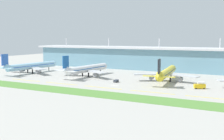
{
  "coord_description": "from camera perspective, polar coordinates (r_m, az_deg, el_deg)",
  "views": [
    {
      "loc": [
        86.35,
        -168.17,
        32.97
      ],
      "look_at": [
        -15.71,
        26.67,
        7.0
      ],
      "focal_mm": 44.89,
      "sensor_mm": 36.0,
      "label": 1
    }
  ],
  "objects": [
    {
      "name": "taxiway_stripe_east",
      "position": [
        162.19,
        19.58,
        -5.38
      ],
      "size": [
        28.0,
        0.7,
        0.04
      ],
      "primitive_type": "cube",
      "color": "yellow",
      "rests_on": "ground"
    },
    {
      "name": "airliner_far_middle",
      "position": [
        212.88,
        11.02,
        -0.55
      ],
      "size": [
        48.43,
        66.96,
        18.9
      ],
      "color": "yellow",
      "rests_on": "ground"
    },
    {
      "name": "taxiway_stripe_mid_west",
      "position": [
        202.64,
        -10.32,
        -2.73
      ],
      "size": [
        28.0,
        0.7,
        0.04
      ],
      "primitive_type": "cube",
      "color": "yellow",
      "rests_on": "ground"
    },
    {
      "name": "pushback_tug",
      "position": [
        205.15,
        0.83,
        -2.2
      ],
      "size": [
        2.59,
        4.45,
        1.85
      ],
      "color": "#333842",
      "rests_on": "ground"
    },
    {
      "name": "taxiway_stripe_west",
      "position": [
        224.96,
        -17.17,
        -1.99
      ],
      "size": [
        28.0,
        0.7,
        0.04
      ],
      "primitive_type": "cube",
      "color": "yellow",
      "rests_on": "ground"
    },
    {
      "name": "taxiway_stripe_centre",
      "position": [
        183.94,
        -1.91,
        -3.59
      ],
      "size": [
        28.0,
        0.7,
        0.04
      ],
      "primitive_type": "cube",
      "color": "yellow",
      "rests_on": "ground"
    },
    {
      "name": "baggage_cart",
      "position": [
        188.24,
        17.05,
        -3.26
      ],
      "size": [
        4.02,
        3.29,
        2.48
      ],
      "color": "silver",
      "rests_on": "ground"
    },
    {
      "name": "fuel_truck",
      "position": [
        187.65,
        17.47,
        -3.0
      ],
      "size": [
        7.6,
        5.54,
        4.95
      ],
      "color": "gold",
      "rests_on": "ground"
    },
    {
      "name": "airliner_nearest",
      "position": [
        267.36,
        -16.13,
        0.78
      ],
      "size": [
        48.58,
        64.87,
        18.9
      ],
      "color": "#9ED1EA",
      "rests_on": "ground"
    },
    {
      "name": "airliner_near_middle",
      "position": [
        235.24,
        -5.22,
        0.23
      ],
      "size": [
        48.63,
        60.9,
        18.9
      ],
      "color": "white",
      "rests_on": "ground"
    },
    {
      "name": "grass_verge",
      "position": [
        166.11,
        -4.31,
        -4.72
      ],
      "size": [
        300.0,
        18.0,
        0.1
      ],
      "primitive_type": "cube",
      "color": "#518438",
      "rests_on": "ground"
    },
    {
      "name": "ground_plane",
      "position": [
        191.9,
        0.46,
        -3.16
      ],
      "size": [
        600.0,
        600.0,
        0.0
      ],
      "primitive_type": "plane",
      "color": "#A8A59E"
    },
    {
      "name": "taxiway_stripe_mid_east",
      "position": [
        170.04,
        8.14,
        -4.51
      ],
      "size": [
        28.0,
        0.7,
        0.04
      ],
      "primitive_type": "cube",
      "color": "yellow",
      "rests_on": "ground"
    },
    {
      "name": "terminal_building",
      "position": [
        284.16,
        9.88,
        2.32
      ],
      "size": [
        288.0,
        34.0,
        31.83
      ],
      "color": "#6693A8",
      "rests_on": "ground"
    }
  ]
}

